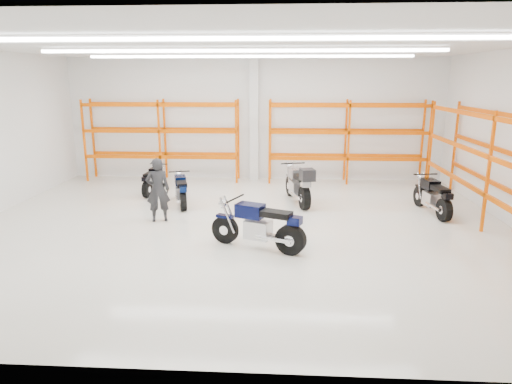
# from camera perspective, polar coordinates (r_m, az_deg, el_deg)

# --- Properties ---
(ground) EXTENTS (14.00, 14.00, 0.00)m
(ground) POSITION_cam_1_polar(r_m,az_deg,el_deg) (11.84, -2.00, -4.38)
(ground) COLOR beige
(ground) RESTS_ON ground
(room_shell) EXTENTS (14.02, 12.02, 4.51)m
(room_shell) POSITION_cam_1_polar(r_m,az_deg,el_deg) (11.27, -2.14, 11.71)
(room_shell) COLOR white
(room_shell) RESTS_ON ground
(motorcycle_main) EXTENTS (2.18, 1.11, 1.13)m
(motorcycle_main) POSITION_cam_1_polar(r_m,az_deg,el_deg) (10.16, 0.65, -4.37)
(motorcycle_main) COLOR black
(motorcycle_main) RESTS_ON ground
(motorcycle_back_a) EXTENTS (0.62, 1.87, 0.92)m
(motorcycle_back_a) POSITION_cam_1_polar(r_m,az_deg,el_deg) (15.52, -12.70, 1.38)
(motorcycle_back_a) COLOR black
(motorcycle_back_a) RESTS_ON ground
(motorcycle_back_b) EXTENTS (0.81, 1.88, 0.95)m
(motorcycle_back_b) POSITION_cam_1_polar(r_m,az_deg,el_deg) (13.90, -9.33, 0.14)
(motorcycle_back_b) COLOR black
(motorcycle_back_b) RESTS_ON ground
(motorcycle_back_c) EXTENTS (1.00, 2.41, 1.25)m
(motorcycle_back_c) POSITION_cam_1_polar(r_m,az_deg,el_deg) (13.87, 5.38, 0.89)
(motorcycle_back_c) COLOR black
(motorcycle_back_c) RESTS_ON ground
(motorcycle_back_d) EXTENTS (0.70, 2.13, 1.05)m
(motorcycle_back_d) POSITION_cam_1_polar(r_m,az_deg,el_deg) (13.71, 21.28, -0.63)
(motorcycle_back_d) COLOR black
(motorcycle_back_d) RESTS_ON ground
(standing_man) EXTENTS (0.71, 0.56, 1.72)m
(standing_man) POSITION_cam_1_polar(r_m,az_deg,el_deg) (12.37, -12.17, 0.26)
(standing_man) COLOR black
(standing_man) RESTS_ON ground
(structural_column) EXTENTS (0.32, 0.32, 4.50)m
(structural_column) POSITION_cam_1_polar(r_m,az_deg,el_deg) (17.10, -0.23, 9.04)
(structural_column) COLOR white
(structural_column) RESTS_ON ground
(pallet_racking_back_left) EXTENTS (5.67, 0.87, 3.00)m
(pallet_racking_back_left) POSITION_cam_1_polar(r_m,az_deg,el_deg) (17.36, -11.67, 7.29)
(pallet_racking_back_left) COLOR #DB5400
(pallet_racking_back_left) RESTS_ON ground
(pallet_racking_back_right) EXTENTS (5.67, 0.87, 3.00)m
(pallet_racking_back_right) POSITION_cam_1_polar(r_m,az_deg,el_deg) (16.94, 11.34, 7.14)
(pallet_racking_back_right) COLOR #DB5400
(pallet_racking_back_right) RESTS_ON ground
(pallet_racking_side) EXTENTS (0.87, 9.07, 3.00)m
(pallet_racking_side) POSITION_cam_1_polar(r_m,az_deg,el_deg) (12.57, 28.87, 3.49)
(pallet_racking_side) COLOR #DB5400
(pallet_racking_side) RESTS_ON ground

